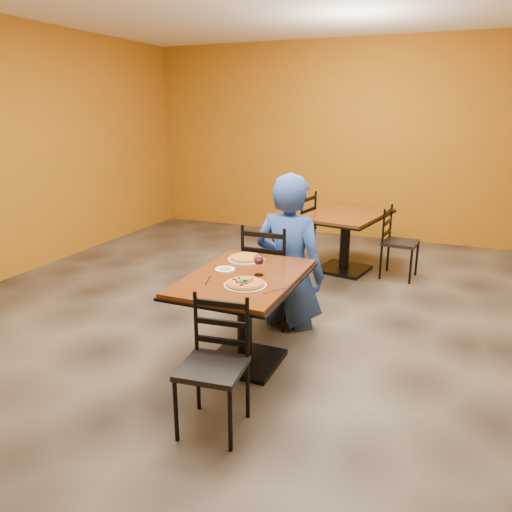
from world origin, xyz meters
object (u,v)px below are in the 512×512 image
at_px(chair_second_left, 294,229).
at_px(pizza_far, 246,257).
at_px(chair_main_far, 270,273).
at_px(side_plate, 225,269).
at_px(table_second, 346,228).
at_px(chair_main_near, 212,369).
at_px(plate_far, 246,259).
at_px(pizza_main, 245,283).
at_px(table_main, 244,299).
at_px(chair_second_right, 400,243).
at_px(plate_main, 245,285).
at_px(wine_glass, 259,264).
at_px(diner, 289,251).

height_order(chair_second_left, pizza_far, chair_second_left).
xyz_separation_m(chair_main_far, side_plate, (-0.08, -0.80, 0.27)).
height_order(table_second, chair_second_left, chair_second_left).
bearing_deg(chair_main_near, chair_main_far, 92.56).
xyz_separation_m(chair_second_left, plate_far, (0.32, -2.28, 0.27)).
bearing_deg(pizza_main, chair_main_near, -84.89).
bearing_deg(table_main, pizza_main, -64.61).
bearing_deg(chair_second_left, side_plate, 15.04).
height_order(table_second, plate_far, plate_far).
bearing_deg(table_second, table_main, -94.48).
relative_size(chair_second_right, plate_main, 2.78).
xyz_separation_m(chair_main_near, wine_glass, (-0.06, 0.90, 0.41)).
bearing_deg(plate_main, side_plate, 137.06).
relative_size(table_main, wine_glass, 6.83).
bearing_deg(chair_second_left, table_main, 19.00).
height_order(plate_far, wine_glass, wine_glass).
bearing_deg(table_main, plate_far, 111.49).
relative_size(chair_second_right, plate_far, 2.78).
distance_m(table_main, pizza_far, 0.45).
height_order(chair_main_near, chair_main_far, chair_main_far).
distance_m(plate_main, plate_far, 0.64).
xyz_separation_m(chair_second_left, side_plate, (0.27, -2.59, 0.27)).
bearing_deg(chair_second_right, wine_glass, 169.46).
xyz_separation_m(pizza_main, plate_far, (-0.25, 0.59, -0.02)).
xyz_separation_m(chair_second_right, plate_main, (-0.78, -2.86, 0.32)).
bearing_deg(side_plate, pizza_main, -42.94).
relative_size(table_main, chair_main_far, 1.26).
xyz_separation_m(chair_second_right, pizza_far, (-1.02, -2.28, 0.34)).
distance_m(table_main, table_second, 2.66).
bearing_deg(pizza_main, wine_glass, 89.71).
bearing_deg(side_plate, plate_main, -42.94).
distance_m(chair_second_right, pizza_main, 2.99).
bearing_deg(plate_main, chair_main_far, 101.13).
relative_size(table_second, chair_main_near, 1.64).
bearing_deg(pizza_main, diner, 91.56).
relative_size(diner, plate_far, 4.65).
distance_m(chair_second_left, chair_second_right, 1.34).
relative_size(table_second, chair_main_far, 1.44).
distance_m(diner, pizza_far, 0.55).
bearing_deg(chair_main_far, side_plate, 83.65).
distance_m(chair_second_left, plate_main, 2.93).
xyz_separation_m(chair_main_far, pizza_main, (0.21, -1.07, 0.28)).
height_order(pizza_far, side_plate, pizza_far).
bearing_deg(chair_second_left, table_second, 99.08).
bearing_deg(pizza_main, plate_main, 0.00).
distance_m(pizza_far, side_plate, 0.31).
relative_size(chair_second_right, side_plate, 5.38).
distance_m(table_second, pizza_far, 2.32).
relative_size(chair_main_near, side_plate, 5.36).
relative_size(chair_second_right, pizza_main, 3.03).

